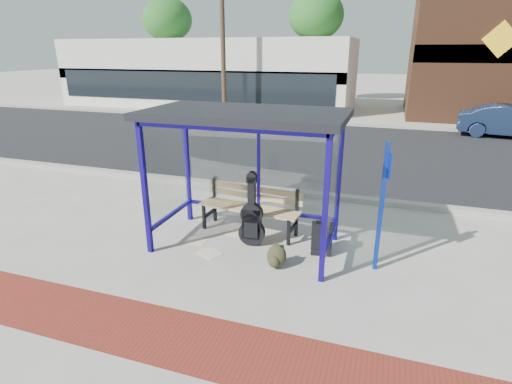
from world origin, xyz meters
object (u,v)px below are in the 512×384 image
(guitar_bag, at_px, (252,221))
(backpack, at_px, (276,257))
(suitcase, at_px, (322,239))
(parked_car, at_px, (511,122))
(bench, at_px, (251,205))

(guitar_bag, xyz_separation_m, backpack, (0.63, -0.63, -0.29))
(backpack, bearing_deg, suitcase, 54.37)
(guitar_bag, relative_size, parked_car, 0.33)
(guitar_bag, relative_size, backpack, 3.35)
(guitar_bag, distance_m, suitcase, 1.27)
(suitcase, bearing_deg, backpack, -140.84)
(bench, distance_m, suitcase, 1.57)
(guitar_bag, bearing_deg, parked_car, 55.42)
(bench, bearing_deg, guitar_bag, -63.25)
(bench, relative_size, parked_car, 0.52)
(suitcase, distance_m, backpack, 0.92)
(parked_car, bearing_deg, backpack, 161.50)
(guitar_bag, height_order, suitcase, guitar_bag)
(guitar_bag, bearing_deg, bench, 105.43)
(guitar_bag, bearing_deg, backpack, -50.35)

